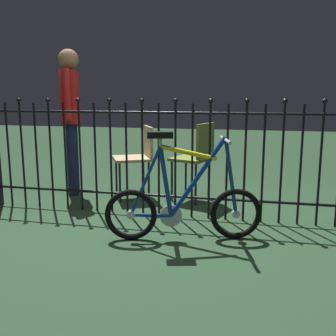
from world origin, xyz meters
name	(u,v)px	position (x,y,z in m)	size (l,w,h in m)	color
ground_plane	(144,236)	(0.00, 0.00, 0.00)	(20.00, 20.00, 0.00)	#233E26
iron_fence	(156,155)	(-0.05, 0.60, 0.59)	(3.64, 0.07, 1.18)	black
bicycle	(183,204)	(0.33, 0.02, 0.29)	(1.23, 0.46, 0.87)	black
chair_tan	(138,154)	(-0.40, 1.20, 0.50)	(0.54, 0.54, 0.80)	black
chair_olive	(197,154)	(0.26, 1.19, 0.52)	(0.48, 0.48, 0.85)	black
person_visitor	(71,109)	(-1.20, 1.19, 0.99)	(0.26, 0.46, 1.65)	#191E3F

